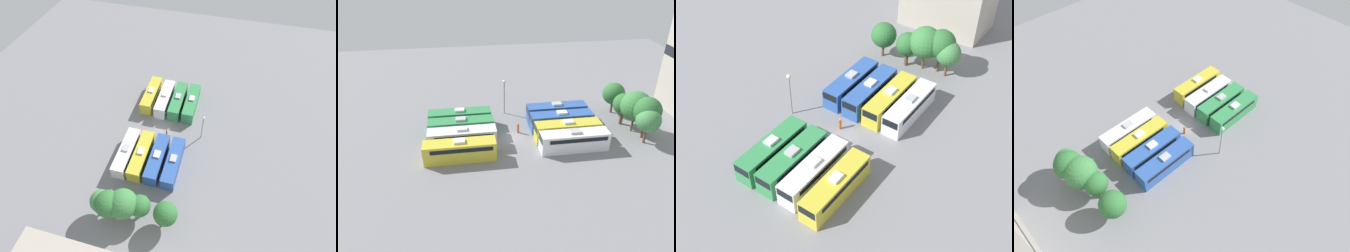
{
  "view_description": "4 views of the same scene",
  "coord_description": "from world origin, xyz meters",
  "views": [
    {
      "loc": [
        -10.79,
        35.29,
        45.26
      ],
      "look_at": [
        -1.57,
        0.44,
        2.33
      ],
      "focal_mm": 28.0,
      "sensor_mm": 36.0,
      "label": 1
    },
    {
      "loc": [
        45.02,
        -7.92,
        28.18
      ],
      "look_at": [
        -0.9,
        -1.03,
        1.73
      ],
      "focal_mm": 35.0,
      "sensor_mm": 36.0,
      "label": 2
    },
    {
      "loc": [
        26.0,
        -36.79,
        42.16
      ],
      "look_at": [
        -0.28,
        0.36,
        1.61
      ],
      "focal_mm": 50.0,
      "sensor_mm": 36.0,
      "label": 3
    },
    {
      "loc": [
        -29.01,
        28.02,
        45.12
      ],
      "look_at": [
        -0.93,
        1.19,
        1.67
      ],
      "focal_mm": 35.0,
      "sensor_mm": 36.0,
      "label": 4
    }
  ],
  "objects": [
    {
      "name": "tree_1",
      "position": [
        -1.76,
        19.45,
        3.78
      ],
      "size": [
        3.67,
        3.67,
        5.66
      ],
      "color": "brown",
      "rests_on": "ground_plane"
    },
    {
      "name": "tree_3",
      "position": [
        3.08,
        20.81,
        4.88
      ],
      "size": [
        4.42,
        4.42,
        7.11
      ],
      "color": "brown",
      "rests_on": "ground_plane"
    },
    {
      "name": "tree_2",
      "position": [
        0.83,
        20.13,
        4.67
      ],
      "size": [
        4.95,
        4.95,
        7.15
      ],
      "color": "brown",
      "rests_on": "ground_plane"
    },
    {
      "name": "bus_5",
      "position": [
        -1.51,
        8.55,
        1.65
      ],
      "size": [
        2.61,
        10.54,
        3.36
      ],
      "color": "#2D56A8",
      "rests_on": "ground_plane"
    },
    {
      "name": "worker_person",
      "position": [
        -1.43,
        1.1,
        0.85
      ],
      "size": [
        0.36,
        0.36,
        1.82
      ],
      "color": "#CC4C19",
      "rests_on": "ground_plane"
    },
    {
      "name": "bus_4",
      "position": [
        -4.8,
        8.63,
        1.65
      ],
      "size": [
        2.61,
        10.54,
        3.36
      ],
      "color": "#2D56A8",
      "rests_on": "ground_plane"
    },
    {
      "name": "bus_7",
      "position": [
        4.82,
        8.68,
        1.65
      ],
      "size": [
        2.61,
        10.54,
        3.36
      ],
      "color": "white",
      "rests_on": "ground_plane"
    },
    {
      "name": "bus_6",
      "position": [
        1.75,
        8.61,
        1.65
      ],
      "size": [
        2.61,
        10.54,
        3.36
      ],
      "color": "gold",
      "rests_on": "ground_plane"
    },
    {
      "name": "ground_plane",
      "position": [
        0.0,
        0.0,
        0.0
      ],
      "size": [
        108.11,
        108.11,
        0.0
      ],
      "primitive_type": "plane",
      "color": "gray"
    },
    {
      "name": "bus_0",
      "position": [
        -4.93,
        -8.34,
        1.65
      ],
      "size": [
        2.61,
        10.54,
        3.36
      ],
      "color": "#338C4C",
      "rests_on": "ground_plane"
    },
    {
      "name": "tree_0",
      "position": [
        -6.21,
        19.65,
        3.79
      ],
      "size": [
        4.03,
        4.03,
        5.82
      ],
      "color": "brown",
      "rests_on": "ground_plane"
    },
    {
      "name": "bus_2",
      "position": [
        1.48,
        -8.16,
        1.65
      ],
      "size": [
        2.61,
        10.54,
        3.36
      ],
      "color": "silver",
      "rests_on": "ground_plane"
    },
    {
      "name": "bus_1",
      "position": [
        -1.71,
        -8.25,
        1.65
      ],
      "size": [
        2.61,
        10.54,
        3.36
      ],
      "color": "#338C4C",
      "rests_on": "ground_plane"
    },
    {
      "name": "tree_4",
      "position": [
        4.61,
        20.35,
        4.0
      ],
      "size": [
        3.79,
        3.79,
        5.92
      ],
      "color": "brown",
      "rests_on": "ground_plane"
    },
    {
      "name": "light_pole",
      "position": [
        -8.8,
        -0.17,
        4.57
      ],
      "size": [
        0.6,
        0.6,
        6.59
      ],
      "color": "gray",
      "rests_on": "ground_plane"
    },
    {
      "name": "bus_3",
      "position": [
        4.95,
        -8.63,
        1.65
      ],
      "size": [
        2.61,
        10.54,
        3.36
      ],
      "color": "gold",
      "rests_on": "ground_plane"
    }
  ]
}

